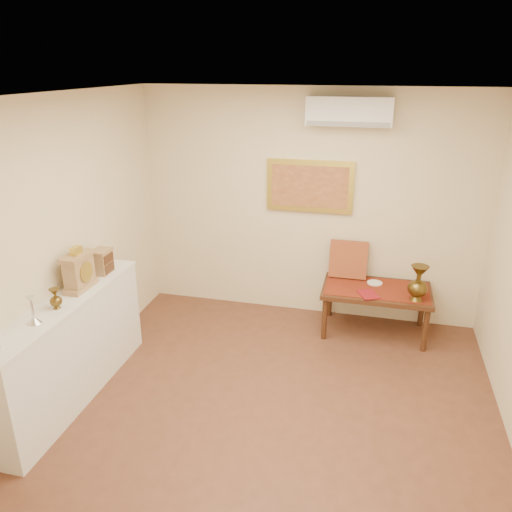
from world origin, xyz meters
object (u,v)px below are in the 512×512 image
(brass_urn_tall, at_px, (419,280))
(low_table, at_px, (376,294))
(display_ledge, at_px, (71,349))
(wooden_chest, at_px, (102,261))
(mantel_clock, at_px, (79,271))

(brass_urn_tall, distance_m, low_table, 0.56)
(brass_urn_tall, height_order, low_table, brass_urn_tall)
(display_ledge, height_order, low_table, display_ledge)
(wooden_chest, bearing_deg, brass_urn_tall, 18.38)
(brass_urn_tall, xyz_separation_m, wooden_chest, (-3.07, -1.02, 0.31))
(brass_urn_tall, height_order, display_ledge, brass_urn_tall)
(wooden_chest, bearing_deg, mantel_clock, -90.88)
(low_table, bearing_deg, mantel_clock, -148.91)
(brass_urn_tall, bearing_deg, mantel_clock, -155.53)
(display_ledge, bearing_deg, mantel_clock, 88.15)
(mantel_clock, bearing_deg, low_table, 31.09)
(brass_urn_tall, xyz_separation_m, display_ledge, (-3.09, -1.67, -0.30))
(display_ledge, xyz_separation_m, low_table, (2.67, 1.88, -0.01))
(brass_urn_tall, relative_size, mantel_clock, 1.16)
(display_ledge, height_order, mantel_clock, mantel_clock)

